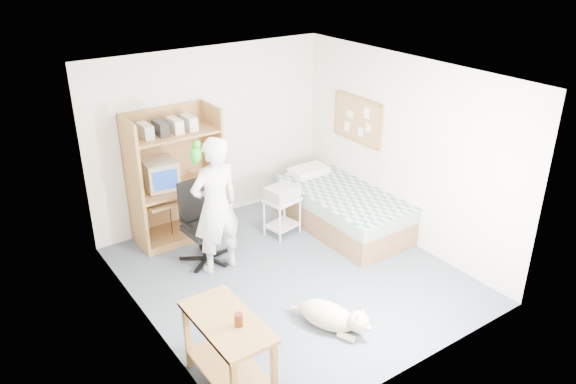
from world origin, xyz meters
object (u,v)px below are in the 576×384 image
object	(u,v)px
side_desk	(228,343)
dog	(332,316)
computer_hutch	(175,181)
office_chair	(203,233)
person	(216,206)
printer_cart	(282,211)
bed	(341,209)

from	to	relation	value
side_desk	dog	xyz separation A→B (m)	(1.30, 0.10, -0.33)
computer_hutch	office_chair	bearing A→B (deg)	-91.62
person	side_desk	bearing A→B (deg)	60.44
side_desk	printer_cart	xyz separation A→B (m)	(2.04, 2.13, -0.13)
computer_hutch	person	bearing A→B (deg)	-88.33
bed	side_desk	bearing A→B (deg)	-147.50
computer_hutch	bed	world-z (taller)	computer_hutch
person	office_chair	bearing A→B (deg)	-84.05
person	printer_cart	size ratio (longest dim) A/B	3.22
person	printer_cart	xyz separation A→B (m)	(1.16, 0.29, -0.51)
side_desk	office_chair	distance (m)	2.31
side_desk	office_chair	bearing A→B (deg)	68.97
bed	printer_cart	xyz separation A→B (m)	(-0.81, 0.31, 0.07)
computer_hutch	side_desk	world-z (taller)	computer_hutch
side_desk	office_chair	xyz separation A→B (m)	(0.83, 2.15, -0.12)
bed	dog	xyz separation A→B (m)	(-1.55, -1.71, -0.13)
computer_hutch	side_desk	size ratio (longest dim) A/B	1.80
computer_hutch	office_chair	xyz separation A→B (m)	(-0.02, -0.79, -0.44)
side_desk	computer_hutch	bearing A→B (deg)	73.86
dog	printer_cart	bearing A→B (deg)	47.03
computer_hutch	bed	size ratio (longest dim) A/B	0.89
dog	printer_cart	size ratio (longest dim) A/B	1.69
dog	bed	bearing A→B (deg)	24.98
side_desk	person	world-z (taller)	person
computer_hutch	office_chair	world-z (taller)	computer_hutch
computer_hutch	dog	world-z (taller)	computer_hutch
computer_hutch	dog	xyz separation A→B (m)	(0.45, -2.83, -0.66)
office_chair	printer_cart	bearing A→B (deg)	-5.03
computer_hutch	bed	xyz separation A→B (m)	(2.00, -1.12, -0.53)
printer_cart	side_desk	bearing A→B (deg)	-145.05
side_desk	dog	bearing A→B (deg)	4.56
side_desk	bed	bearing A→B (deg)	32.50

